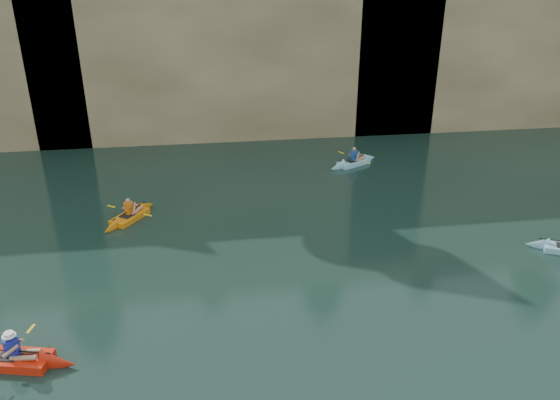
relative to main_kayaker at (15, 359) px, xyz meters
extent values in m
cube|color=tan|center=(6.00, 27.63, 5.83)|extent=(70.00, 16.00, 12.00)
cube|color=tan|center=(8.00, 20.23, 5.53)|extent=(24.00, 2.40, 11.40)
cube|color=tan|center=(28.00, 20.23, 4.75)|extent=(26.00, 2.40, 9.84)
cube|color=black|center=(2.00, 19.58, 1.43)|extent=(3.50, 1.00, 3.20)
cube|color=black|center=(16.00, 19.58, 2.08)|extent=(5.00, 1.00, 4.50)
cube|color=red|center=(0.00, 0.00, -0.02)|extent=(2.85, 1.46, 0.31)
cone|color=red|center=(1.25, -0.30, -0.02)|extent=(1.13, 1.02, 0.81)
cube|color=black|center=(-0.15, 0.04, 0.11)|extent=(0.65, 0.62, 0.04)
cube|color=#1B2696|center=(0.00, 0.00, 0.41)|extent=(0.40, 0.30, 0.52)
sphere|color=tan|center=(0.00, 0.00, 0.78)|extent=(0.22, 0.22, 0.22)
cylinder|color=black|center=(0.00, 0.00, 0.28)|extent=(2.12, 0.54, 0.04)
cube|color=yellow|center=(0.23, 0.96, 0.28)|extent=(0.18, 0.43, 0.02)
cylinder|color=white|center=(0.00, 0.00, 0.82)|extent=(0.37, 0.37, 0.10)
cube|color=orange|center=(2.20, 8.94, -0.04)|extent=(2.02, 2.48, 0.27)
cone|color=orange|center=(2.85, 9.90, -0.04)|extent=(1.10, 1.14, 0.74)
cone|color=orange|center=(1.55, 7.97, -0.04)|extent=(1.10, 1.14, 0.74)
cube|color=black|center=(2.12, 8.81, 0.07)|extent=(0.69, 0.71, 0.04)
cube|color=orange|center=(2.20, 8.94, 0.35)|extent=(0.37, 0.40, 0.49)
sphere|color=tan|center=(2.20, 8.94, 0.71)|extent=(0.21, 0.21, 0.21)
cylinder|color=black|center=(2.20, 8.94, 0.24)|extent=(1.25, 1.83, 0.04)
cube|color=yellow|center=(1.38, 9.49, 0.24)|extent=(0.39, 0.30, 0.02)
cube|color=yellow|center=(3.02, 8.38, 0.24)|extent=(0.39, 0.30, 0.02)
cone|color=#7EBDD3|center=(18.18, 4.10, -0.04)|extent=(1.08, 1.03, 0.74)
cube|color=#89D0E5|center=(13.55, 14.12, -0.04)|extent=(2.58, 1.87, 0.27)
cone|color=#89D0E5|center=(14.60, 14.67, -0.04)|extent=(1.14, 1.08, 0.75)
cone|color=#89D0E5|center=(12.51, 13.56, -0.04)|extent=(1.14, 1.08, 0.75)
cube|color=black|center=(13.42, 14.05, 0.07)|extent=(0.71, 0.67, 0.04)
cube|color=#1A4490|center=(13.55, 14.12, 0.36)|extent=(0.40, 0.36, 0.50)
sphere|color=tan|center=(13.55, 14.12, 0.72)|extent=(0.21, 0.21, 0.21)
cylinder|color=black|center=(13.55, 14.12, 0.24)|extent=(1.97, 1.07, 0.04)
cube|color=yellow|center=(13.08, 15.01, 0.24)|extent=(0.27, 0.41, 0.02)
cube|color=yellow|center=(14.03, 13.23, 0.24)|extent=(0.27, 0.41, 0.02)
camera|label=1|loc=(5.59, -12.96, 10.24)|focal=35.00mm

